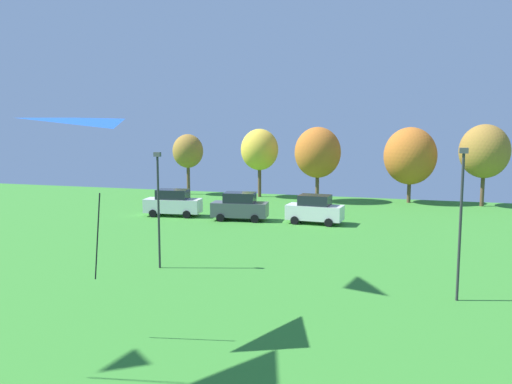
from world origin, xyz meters
TOP-DOWN VIEW (x-y plane):
  - kite_flying_1 at (-5.34, 18.97)m, footprint 3.20×3.75m
  - parked_car_leftmost at (-15.19, 43.88)m, footprint 4.85×2.39m
  - parked_car_second_from_left at (-9.19, 43.57)m, footprint 4.61×2.35m
  - parked_car_third_from_left at (-3.19, 43.89)m, footprint 4.41×2.26m
  - light_post_0 at (-8.73, 28.71)m, footprint 0.36×0.20m
  - light_post_1 at (6.21, 27.60)m, footprint 0.36×0.20m
  - treeline_tree_0 at (-19.71, 57.23)m, footprint 3.32×3.32m
  - treeline_tree_1 at (-11.67, 57.49)m, footprint 3.93×3.93m
  - treeline_tree_2 at (-5.18, 55.66)m, footprint 4.53×4.53m
  - treeline_tree_3 at (3.53, 57.63)m, footprint 5.05×5.05m
  - treeline_tree_4 at (10.14, 57.21)m, footprint 4.54×4.54m

SIDE VIEW (x-z plane):
  - parked_car_third_from_left at x=-3.19m, z-range -0.01..2.23m
  - parked_car_leftmost at x=-15.19m, z-range -0.01..2.24m
  - parked_car_second_from_left at x=-9.19m, z-range -0.01..2.24m
  - light_post_0 at x=-8.73m, z-range 0.40..6.62m
  - light_post_1 at x=6.21m, z-range 0.40..7.09m
  - treeline_tree_3 at x=3.53m, z-range 0.89..8.25m
  - treeline_tree_0 at x=-19.71m, z-range 1.42..7.97m
  - treeline_tree_2 at x=-5.18m, z-range 1.18..8.55m
  - treeline_tree_1 at x=-11.67m, z-range 1.39..8.54m
  - treeline_tree_4 at x=10.14m, z-range 1.31..8.95m
  - kite_flying_1 at x=-5.34m, z-range 4.10..8.54m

